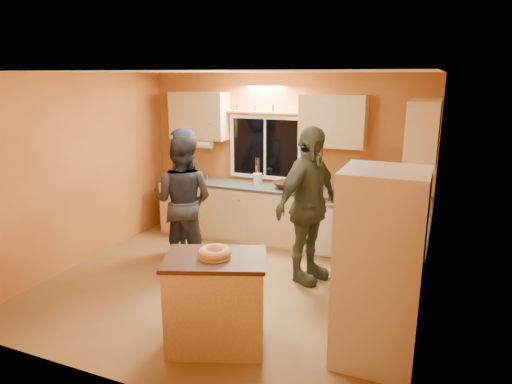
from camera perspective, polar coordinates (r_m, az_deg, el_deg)
The scene contains 14 objects.
ground at distance 5.82m, azimuth -3.40°, elevation -11.76°, with size 4.50×4.50×0.00m, color brown.
room_shell at distance 5.63m, azimuth -0.71°, elevation 4.72°, with size 4.54×4.04×2.61m.
back_counter at distance 7.11m, azimuth 2.66°, elevation -2.90°, with size 4.23×0.62×0.90m.
right_counter at distance 5.61m, azimuth 17.33°, elevation -8.43°, with size 0.62×1.84×0.90m.
refrigerator at distance 4.25m, azimuth 15.17°, elevation -9.24°, with size 0.72×0.70×1.80m, color silver.
island at distance 4.51m, azimuth -5.02°, elevation -13.41°, with size 1.12×0.95×0.92m.
bundt_pastry at distance 4.30m, azimuth -5.16°, elevation -7.54°, with size 0.31×0.31×0.09m, color tan.
person_left at distance 6.48m, azimuth -9.34°, elevation -0.35°, with size 0.68×0.45×1.87m, color black.
person_center at distance 6.29m, azimuth -9.12°, elevation -1.13°, with size 0.87×0.68×1.80m, color black.
person_right at distance 5.71m, azimuth 6.52°, elevation -1.70°, with size 1.16×0.48×1.98m, color #343D26.
mixing_bowl at distance 6.92m, azimuth 3.97°, elevation 0.87°, with size 0.41×0.41×0.10m, color black.
utensil_crock at distance 7.14m, azimuth 0.20°, elevation 1.63°, with size 0.14×0.14×0.17m, color beige.
potted_plant at distance 4.87m, azimuth 16.82°, elevation -4.36°, with size 0.27×0.23×0.30m, color gray.
red_box at distance 5.54m, azimuth 17.53°, elevation -3.42°, with size 0.16×0.12×0.07m, color #A51928.
Camera 1 is at (2.32, -4.68, 2.57)m, focal length 32.00 mm.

